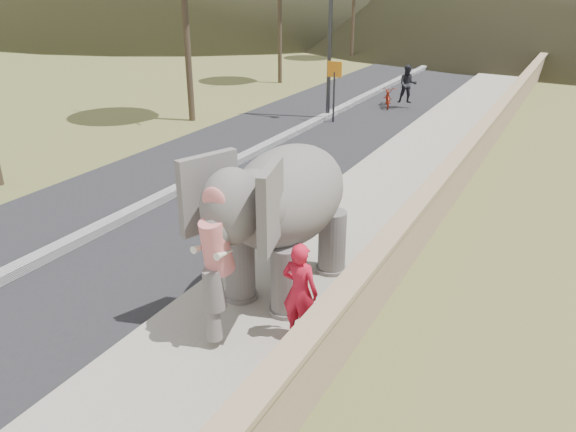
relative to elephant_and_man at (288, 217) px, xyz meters
The scene contains 8 objects.
road 7.81m from the elephant_and_man, 130.93° to the left, with size 7.00×120.00×0.03m, color black.
median 7.79m from the elephant_and_man, 130.93° to the left, with size 0.35×120.00×0.22m, color black.
walkway 5.96m from the elephant_and_man, 90.18° to the left, with size 3.00×120.00×0.15m, color #9E9687.
parapet 6.09m from the elephant_and_man, 74.25° to the left, with size 0.30×120.00×1.10m, color tan.
signboard 13.20m from the elephant_and_man, 110.02° to the left, with size 0.60×0.08×2.40m.
elephant_and_man is the anchor object (origin of this frame).
motorcyclist 16.53m from the elephant_and_man, 100.98° to the left, with size 1.94×1.89×1.90m.
trees 23.52m from the elephant_and_man, 88.04° to the left, with size 47.46×42.72×9.15m.
Camera 1 is at (4.29, -3.87, 5.47)m, focal length 35.00 mm.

